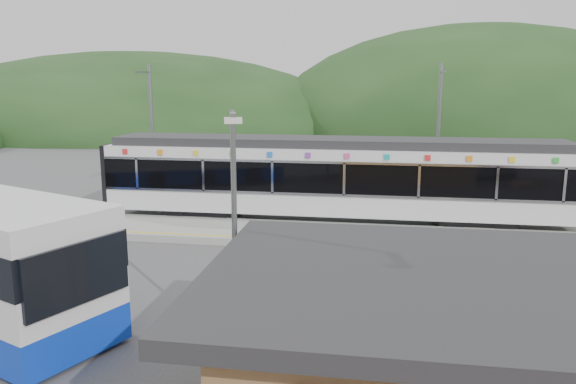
# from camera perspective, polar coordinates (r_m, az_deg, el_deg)

# --- Properties ---
(ground) EXTENTS (120.00, 120.00, 0.00)m
(ground) POSITION_cam_1_polar(r_m,az_deg,el_deg) (19.70, -3.86, -7.08)
(ground) COLOR #4C4C4F
(ground) RESTS_ON ground
(hills) EXTENTS (146.00, 149.00, 26.00)m
(hills) POSITION_cam_1_polar(r_m,az_deg,el_deg) (24.37, 13.41, -3.79)
(hills) COLOR #1E3D19
(hills) RESTS_ON ground
(platform) EXTENTS (26.00, 3.20, 0.30)m
(platform) POSITION_cam_1_polar(r_m,az_deg,el_deg) (22.75, -1.99, -4.16)
(platform) COLOR #9E9E99
(platform) RESTS_ON ground
(yellow_line) EXTENTS (26.00, 0.10, 0.01)m
(yellow_line) POSITION_cam_1_polar(r_m,az_deg,el_deg) (21.48, -2.67, -4.66)
(yellow_line) COLOR yellow
(yellow_line) RESTS_ON platform
(train) EXTENTS (20.44, 3.01, 3.74)m
(train) POSITION_cam_1_polar(r_m,az_deg,el_deg) (24.63, 4.82, 1.55)
(train) COLOR black
(train) RESTS_ON ground
(catenary_mast_west) EXTENTS (0.18, 1.80, 7.00)m
(catenary_mast_west) POSITION_cam_1_polar(r_m,az_deg,el_deg) (29.17, -13.67, 5.92)
(catenary_mast_west) COLOR slate
(catenary_mast_west) RESTS_ON ground
(catenary_mast_east) EXTENTS (0.18, 1.80, 7.00)m
(catenary_mast_east) POSITION_cam_1_polar(r_m,az_deg,el_deg) (27.03, 15.00, 5.46)
(catenary_mast_east) COLOR slate
(catenary_mast_east) RESTS_ON ground
(station_shelter) EXTENTS (9.20, 6.20, 3.00)m
(station_shelter) POSITION_cam_1_polar(r_m,az_deg,el_deg) (10.44, 18.30, -15.61)
(station_shelter) COLOR olive
(station_shelter) RESTS_ON ground
(lamp_post) EXTENTS (0.39, 1.03, 5.58)m
(lamp_post) POSITION_cam_1_polar(r_m,az_deg,el_deg) (12.11, -5.62, -2.35)
(lamp_post) COLOR slate
(lamp_post) RESTS_ON ground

